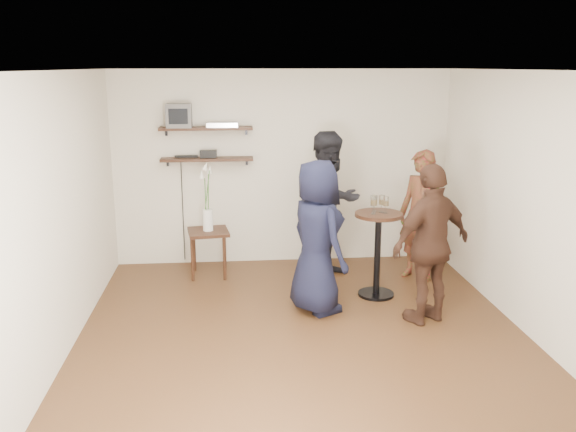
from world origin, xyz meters
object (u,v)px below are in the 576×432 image
Objects in this scene: person_plaid at (420,216)px; person_navy at (317,237)px; crt_monitor at (179,116)px; person_dark at (330,205)px; person_brown at (431,244)px; side_table at (208,238)px; dvd_deck at (222,125)px; radio at (208,154)px; drinks_table at (378,243)px.

person_navy reaches higher than person_plaid.
crt_monitor reaches higher than person_navy.
crt_monitor is 0.17× the size of person_dark.
person_brown is at bearing -37.90° from crt_monitor.
person_navy reaches higher than side_table.
person_brown is at bearing -135.39° from person_navy.
dvd_deck reaches higher than person_brown.
radio is at bearing -145.67° from person_plaid.
person_plaid is (2.65, -0.36, 0.32)m from side_table.
person_plaid is 0.97× the size of person_brown.
person_dark is 1.16m from person_navy.
person_plaid is (2.99, -0.79, -1.20)m from crt_monitor.
crt_monitor is 0.19× the size of person_plaid.
crt_monitor reaches higher than person_plaid.
person_dark is at bearing -87.15° from person_brown.
person_navy is 1.20m from person_brown.
dvd_deck is 3.18m from person_brown.
crt_monitor reaches higher than side_table.
person_dark is at bearing 121.33° from drinks_table.
person_navy is at bearing -96.32° from person_plaid.
dvd_deck is at bearing 0.00° from crt_monitor.
person_brown is (-0.29, -1.31, 0.02)m from person_plaid.
radio is at bearing 180.00° from dvd_deck.
dvd_deck is 2.25m from person_navy.
dvd_deck is at bearing -146.87° from person_plaid.
person_dark is (1.52, -0.59, -0.59)m from radio.
person_brown reaches higher than radio.
person_dark is at bearing -21.33° from radio.
person_brown is (2.35, -1.67, 0.35)m from side_table.
crt_monitor reaches higher than drinks_table.
person_dark reaches higher than person_plaid.
drinks_table is 0.60× the size of person_navy.
drinks_table is 0.87m from person_plaid.
crt_monitor is 1.61m from side_table.
radio is at bearing 146.03° from drinks_table.
drinks_table is 0.88m from person_brown.
crt_monitor is 0.32× the size of drinks_table.
person_plaid reaches higher than radio.
crt_monitor is at bearing 131.12° from person_dark.
radio is 3.21m from person_brown.
radio is 0.37× the size of side_table.
person_navy is at bearing -54.86° from radio.
drinks_table is at bearing -33.97° from radio.
dvd_deck is 0.40× the size of drinks_table.
person_navy reaches higher than radio.
dvd_deck reaches higher than person_plaid.
drinks_table is at bearing -90.00° from person_plaid.
crt_monitor is 0.61m from radio.
drinks_table is at bearing -90.00° from person_dark.
person_dark reaches higher than person_navy.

